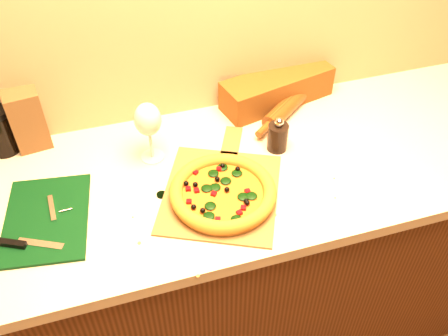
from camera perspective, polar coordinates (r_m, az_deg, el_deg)
The scene contains 11 objects.
cabinet at distance 1.88m, azimuth 1.79°, elevation -10.34°, with size 2.80×0.65×0.86m, color #40220D.
countertop at distance 1.54m, azimuth 2.15°, elevation -0.37°, with size 2.84×0.68×0.04m, color beige.
pizza_peel at distance 1.45m, azimuth -0.27°, elevation -2.49°, with size 0.44×0.52×0.01m.
pizza at distance 1.41m, azimuth -0.12°, elevation -2.81°, with size 0.30×0.30×0.04m.
cutting_board at distance 1.45m, azimuth -19.73°, elevation -5.54°, with size 0.27×0.34×0.02m.
bottle_cap at distance 1.44m, azimuth -7.17°, elevation -3.04°, with size 0.03×0.03×0.01m, color black.
pepper_grinder at distance 1.56m, azimuth 6.16°, elevation 3.63°, with size 0.06×0.06×0.12m.
rolling_pin at distance 1.74m, azimuth 7.62°, elevation 7.37°, with size 0.34×0.28×0.06m.
bread_bag at distance 1.76m, azimuth 6.08°, elevation 9.03°, with size 0.40×0.13×0.11m, color #623312.
wine_glass at distance 1.48m, azimuth -8.70°, elevation 5.34°, with size 0.08×0.08×0.20m.
paper_bag at distance 1.65m, azimuth -21.53°, elevation 5.15°, with size 0.10×0.08×0.20m, color brown.
Camera 1 is at (-0.38, 0.38, 1.94)m, focal length 40.00 mm.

